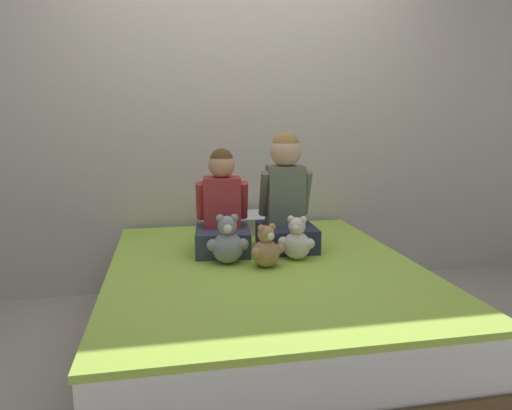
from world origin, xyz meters
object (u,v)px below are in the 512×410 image
object	(u,v)px
teddy_bear_held_by_left_child	(228,243)
teddy_bear_held_by_right_child	(297,241)
child_on_right	(286,199)
pillow_at_headboard	(241,222)
bed	(264,307)
child_on_left	(222,212)
teddy_bear_between_children	(267,249)

from	to	relation	value
teddy_bear_held_by_left_child	teddy_bear_held_by_right_child	bearing A→B (deg)	4.89
child_on_right	pillow_at_headboard	size ratio (longest dim) A/B	1.29
child_on_right	bed	bearing A→B (deg)	-120.66
pillow_at_headboard	teddy_bear_held_by_left_child	bearing A→B (deg)	-104.82
bed	pillow_at_headboard	distance (m)	0.82
bed	child_on_left	size ratio (longest dim) A/B	3.21
bed	teddy_bear_between_children	world-z (taller)	teddy_bear_between_children
child_on_left	teddy_bear_between_children	size ratio (longest dim) A/B	2.60
child_on_right	teddy_bear_held_by_left_child	world-z (taller)	child_on_right
bed	teddy_bear_held_by_right_child	world-z (taller)	teddy_bear_held_by_right_child
teddy_bear_held_by_right_child	pillow_at_headboard	size ratio (longest dim) A/B	0.45
teddy_bear_held_by_left_child	child_on_right	bearing A→B (deg)	38.23
bed	child_on_right	size ratio (longest dim) A/B	2.77
child_on_right	teddy_bear_held_by_left_child	xyz separation A→B (m)	(-0.39, -0.25, -0.18)
teddy_bear_held_by_right_child	teddy_bear_between_children	bearing A→B (deg)	-127.79
teddy_bear_held_by_left_child	pillow_at_headboard	world-z (taller)	teddy_bear_held_by_left_child
teddy_bear_held_by_left_child	teddy_bear_between_children	size ratio (longest dim) A/B	1.17
child_on_left	teddy_bear_held_by_left_child	world-z (taller)	child_on_left
pillow_at_headboard	teddy_bear_between_children	bearing A→B (deg)	-89.68
child_on_left	pillow_at_headboard	distance (m)	0.53
bed	teddy_bear_held_by_left_child	world-z (taller)	teddy_bear_held_by_left_child
teddy_bear_held_by_left_child	pillow_at_headboard	distance (m)	0.74
bed	child_on_right	world-z (taller)	child_on_right
child_on_right	teddy_bear_held_by_left_child	size ratio (longest dim) A/B	2.58
bed	teddy_bear_held_by_left_child	xyz separation A→B (m)	(-0.19, 0.05, 0.36)
child_on_right	teddy_bear_between_children	xyz separation A→B (m)	(-0.19, -0.35, -0.20)
teddy_bear_held_by_right_child	bed	bearing A→B (deg)	-141.41
bed	child_on_left	xyz separation A→B (m)	(-0.19, 0.30, 0.48)
pillow_at_headboard	teddy_bear_held_by_right_child	bearing A→B (deg)	-74.67
teddy_bear_held_by_left_child	pillow_at_headboard	xyz separation A→B (m)	(0.19, 0.71, -0.06)
child_on_left	pillow_at_headboard	size ratio (longest dim) A/B	1.12
bed	teddy_bear_held_by_right_child	bearing A→B (deg)	14.05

